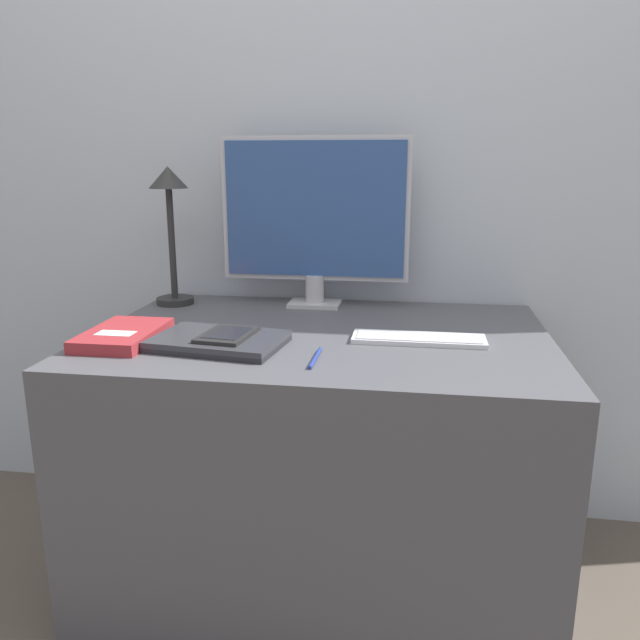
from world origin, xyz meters
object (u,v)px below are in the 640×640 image
Objects in this scene: laptop at (219,341)px; ereader at (227,334)px; keyboard at (419,339)px; pen at (315,358)px; monitor at (315,216)px; desk_lamp at (170,211)px; notebook at (123,335)px.

laptop is 0.03m from ereader.
keyboard is 0.29m from pen.
pen is (0.09, -0.54, -0.27)m from monitor.
monitor reaches higher than pen.
desk_lamp is (-0.30, 0.42, 0.26)m from ereader.
desk_lamp is at bearing -174.25° from monitor.
notebook is (-0.25, 0.01, 0.00)m from laptop.
monitor reaches higher than ereader.
desk_lamp is (-0.43, -0.04, 0.02)m from monitor.
monitor reaches higher than keyboard.
laptop is 0.26m from pen.
keyboard is 1.92× the size of ereader.
desk_lamp is at bearing 123.07° from laptop.
keyboard is 0.78× the size of desk_lamp.
ereader reaches higher than laptop.
desk_lamp reaches higher than ereader.
laptop is 0.25m from notebook.
laptop is at bearing 164.51° from pen.
desk_lamp reaches higher than keyboard.
laptop reaches higher than pen.
notebook is at bearing -131.47° from monitor.
monitor is 1.73× the size of keyboard.
monitor is 4.02× the size of pen.
notebook is at bearing -171.46° from keyboard.
desk_lamp is 0.50m from notebook.
monitor is 0.66m from notebook.
monitor is at bearing 132.08° from keyboard.
keyboard is 0.73m from notebook.
notebook is at bearing -86.01° from desk_lamp.
ereader is at bearing -106.29° from monitor.
monitor is 2.15× the size of notebook.
notebook is at bearing 171.17° from pen.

